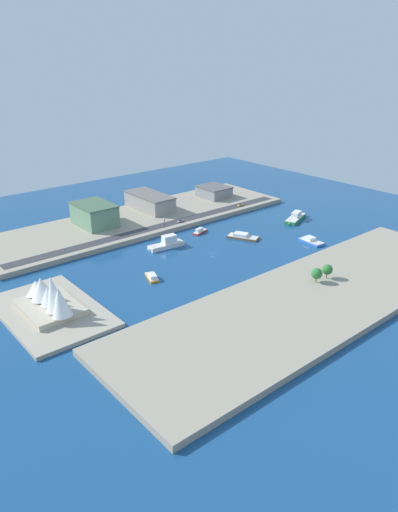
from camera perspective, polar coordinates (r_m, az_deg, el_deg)
name	(u,v)px	position (r m, az deg, el deg)	size (l,w,h in m)	color
ground_plane	(212,253)	(304.74, 1.62, 0.36)	(440.00, 440.00, 0.00)	navy
quay_west	(317,297)	(254.58, 13.95, -4.77)	(70.00, 240.00, 3.29)	#9E937F
quay_east	(142,219)	(365.43, -6.92, 4.39)	(70.00, 240.00, 3.29)	#9E937F
peninsula_point	(51,312)	(245.91, -17.38, -6.39)	(68.63, 43.04, 2.00)	#A89E89
road_strip	(161,226)	(344.86, -4.59, 3.64)	(9.02, 228.00, 0.15)	#38383D
water_taxi_orange	(152,277)	(270.56, -5.66, -2.51)	(14.39, 8.77, 3.39)	orange
catamaran_blue	(311,241)	(329.90, 13.31, 1.78)	(18.66, 9.55, 3.73)	blue
barge_flat_brown	(242,236)	(330.25, 5.24, 2.36)	(22.85, 16.96, 3.58)	brown
ferry_white_commuter	(167,243)	(313.46, -3.88, 1.51)	(10.09, 26.58, 8.11)	silver
tugboat_red	(200,231)	(338.93, 0.10, 3.00)	(8.08, 14.16, 3.70)	red
ferry_green_doubledeck	(296,218)	(372.73, 11.52, 4.54)	(17.49, 29.24, 6.48)	#2D8C4C
carpark_squat_concrete	(150,201)	(383.41, -5.95, 6.54)	(45.50, 20.85, 12.11)	gray
terminal_long_green	(94,214)	(351.77, -12.45, 4.91)	(33.88, 23.63, 15.78)	slate
warehouse_low_gray	(214,191)	(415.74, 1.79, 7.75)	(26.37, 22.39, 9.24)	gray
taxi_yellow_cab	(240,205)	(391.06, 4.98, 6.12)	(1.97, 4.46, 1.63)	black
sedan_silver	(180,221)	(351.93, -2.24, 4.25)	(1.96, 4.81, 1.54)	black
traffic_light_waterfront	(164,222)	(338.47, -4.17, 4.04)	(0.36, 0.36, 6.50)	black
opera_landmark	(49,297)	(241.97, -17.58, -4.74)	(40.54, 24.84, 21.06)	#BCAD93
park_tree_cluster	(322,272)	(266.93, 14.53, -1.84)	(6.58, 14.55, 8.25)	brown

